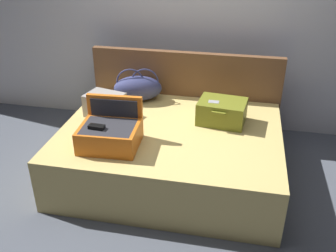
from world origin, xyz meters
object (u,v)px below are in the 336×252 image
Objects in this scene: hard_case_medium at (222,111)px; duffel_bag at (138,88)px; bed at (170,153)px; hard_case_small at (105,105)px; hard_case_large at (110,133)px.

hard_case_medium is 1.01m from duffel_bag.
duffel_bag is (-0.49, 0.60, 0.40)m from bed.
hard_case_medium is at bearing -20.29° from duffel_bag.
duffel_bag is (0.22, 0.43, 0.02)m from hard_case_small.
hard_case_medium is (0.46, 0.25, 0.37)m from bed.
hard_case_small is (-0.71, 0.17, 0.38)m from bed.
bed is at bearing -51.15° from duffel_bag.
hard_case_medium is at bearing 17.87° from hard_case_small.
hard_case_large is at bearing -138.56° from hard_case_medium.
hard_case_small is at bearing -117.28° from duffel_bag.
duffel_bag reaches higher than hard_case_medium.
hard_case_large is 1.12m from hard_case_medium.
duffel_bag is (-0.03, 0.98, 0.02)m from hard_case_large.
duffel_bag is (-0.94, 0.35, 0.03)m from hard_case_medium.
hard_case_large is (-0.46, -0.38, 0.38)m from bed.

